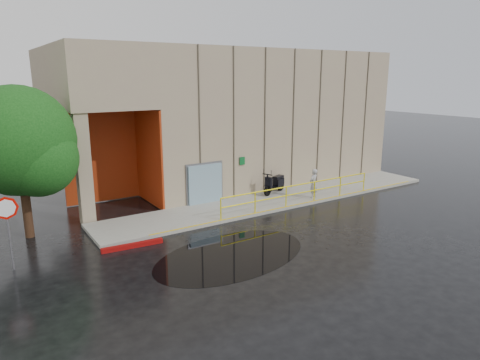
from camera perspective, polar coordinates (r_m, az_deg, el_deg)
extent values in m
plane|color=black|center=(17.46, 4.20, -8.27)|extent=(120.00, 120.00, 0.00)
cube|color=gray|center=(23.13, 5.37, -2.56)|extent=(20.00, 3.00, 0.15)
cube|color=tan|center=(28.76, 0.59, 8.65)|extent=(16.00, 10.00, 8.00)
cube|color=tan|center=(24.56, -19.74, 12.86)|extent=(4.00, 10.00, 3.00)
cube|color=tan|center=(20.12, -20.12, 1.32)|extent=(0.60, 0.60, 5.00)
cube|color=#A72B0F|center=(23.45, -18.09, 3.14)|extent=(3.80, 0.15, 4.90)
cube|color=#A72B0F|center=(22.40, -12.08, 3.04)|extent=(0.10, 3.50, 4.90)
cube|color=#93B8C9|center=(21.93, -4.64, -0.53)|extent=(1.90, 0.10, 2.00)
cube|color=slate|center=(22.00, -4.74, -0.49)|extent=(2.10, 0.06, 2.20)
cube|color=#0D5B26|center=(22.93, 0.30, 2.57)|extent=(0.32, 0.04, 0.42)
cylinder|color=#FFED0D|center=(22.01, 8.12, -0.58)|extent=(9.50, 0.06, 0.06)
cylinder|color=#FFED0D|center=(22.12, 8.08, -1.71)|extent=(9.50, 0.06, 0.06)
imported|color=#A8A8AD|center=(23.16, 9.76, -0.46)|extent=(0.66, 0.53, 1.58)
cylinder|color=black|center=(23.36, 3.68, -1.47)|extent=(0.55, 0.29, 0.55)
cylinder|color=black|center=(24.49, 5.43, -0.79)|extent=(0.55, 0.29, 0.55)
cylinder|color=slate|center=(16.63, -28.35, -6.89)|extent=(0.07, 0.07, 2.28)
cylinder|color=#CD0A00|center=(16.28, -28.77, -3.31)|extent=(0.79, 0.09, 0.79)
cylinder|color=white|center=(16.26, -28.76, -3.34)|extent=(0.62, 0.05, 0.62)
cube|color=maroon|center=(17.37, -14.14, -8.47)|extent=(2.41, 0.38, 0.18)
cube|color=black|center=(16.24, -1.12, -9.96)|extent=(6.96, 4.91, 0.01)
cylinder|color=black|center=(19.60, -26.59, -3.07)|extent=(0.36, 0.36, 2.72)
sphere|color=#124E14|center=(19.07, -27.44, 4.66)|extent=(4.39, 4.39, 4.39)
sphere|color=#124E14|center=(18.63, -25.31, 2.65)|extent=(3.07, 3.07, 3.07)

